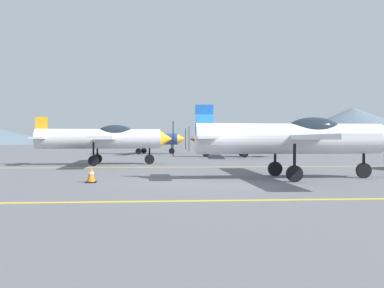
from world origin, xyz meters
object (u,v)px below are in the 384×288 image
(airplane_far, at_px, (237,138))
(airplane_back, at_px, (146,138))
(airplane_near, at_px, (298,138))
(traffic_cone_side, at_px, (91,175))
(airplane_mid, at_px, (104,138))

(airplane_far, xyz_separation_m, airplane_back, (-8.16, 7.87, 0.00))
(airplane_near, xyz_separation_m, traffic_cone_side, (-7.82, -0.84, -1.33))
(airplane_near, bearing_deg, airplane_mid, 133.52)
(airplane_mid, distance_m, traffic_cone_side, 10.22)
(airplane_back, xyz_separation_m, traffic_cone_side, (-0.82, -27.76, -1.33))
(airplane_far, relative_size, airplane_back, 1.00)
(airplane_back, relative_size, traffic_cone_side, 16.23)
(airplane_back, distance_m, traffic_cone_side, 27.80)
(airplane_near, height_order, airplane_mid, same)
(airplane_near, height_order, traffic_cone_side, airplane_near)
(airplane_back, bearing_deg, traffic_cone_side, -91.68)
(airplane_near, distance_m, airplane_mid, 12.76)
(airplane_far, bearing_deg, airplane_back, 136.01)
(airplane_near, bearing_deg, airplane_back, 104.58)
(traffic_cone_side, bearing_deg, airplane_mid, 95.50)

